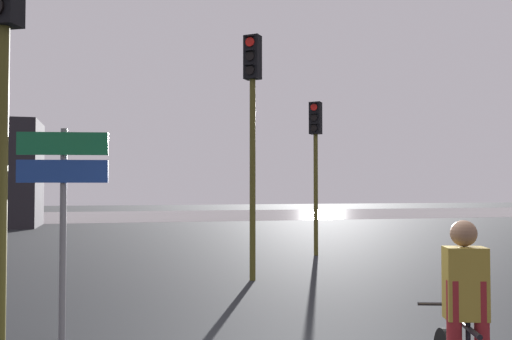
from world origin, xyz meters
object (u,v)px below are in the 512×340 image
(traffic_light_far_right, at_px, (316,148))
(traffic_light_near_left, at_px, (3,69))
(cyclist, at_px, (464,327))
(traffic_light_center, at_px, (252,111))
(direction_sign_post, at_px, (63,194))

(traffic_light_far_right, distance_m, traffic_light_near_left, 11.13)
(traffic_light_far_right, bearing_deg, cyclist, 114.74)
(traffic_light_near_left, bearing_deg, traffic_light_center, -99.62)
(traffic_light_center, xyz_separation_m, traffic_light_near_left, (-3.88, -5.20, -0.41))
(cyclist, bearing_deg, direction_sign_post, 149.73)
(traffic_light_far_right, relative_size, direction_sign_post, 1.65)
(traffic_light_center, distance_m, traffic_light_far_right, 4.66)
(traffic_light_far_right, height_order, direction_sign_post, traffic_light_far_right)
(direction_sign_post, bearing_deg, traffic_light_near_left, 80.59)
(traffic_light_far_right, relative_size, cyclist, 2.62)
(direction_sign_post, bearing_deg, traffic_light_center, -120.77)
(traffic_light_center, height_order, traffic_light_near_left, traffic_light_center)
(traffic_light_far_right, xyz_separation_m, direction_sign_post, (-6.17, -7.59, -1.19))
(traffic_light_center, bearing_deg, traffic_light_near_left, 92.07)
(traffic_light_center, distance_m, cyclist, 7.90)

